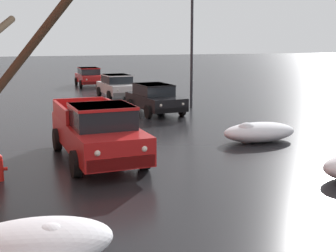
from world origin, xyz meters
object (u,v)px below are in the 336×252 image
at_px(sedan_black_parked_kerbside_close, 155,98).
at_px(street_lamp_post, 192,41).
at_px(pickup_truck_red_approaching_near_lane, 97,131).
at_px(sedan_white_parked_kerbside_mid, 117,86).
at_px(sedan_red_parked_far_down_block, 89,76).

bearing_deg(sedan_black_parked_kerbside_close, street_lamp_post, 24.83).
distance_m(pickup_truck_red_approaching_near_lane, sedan_white_parked_kerbside_mid, 15.00).
relative_size(pickup_truck_red_approaching_near_lane, sedan_red_parked_far_down_block, 1.34).
bearing_deg(sedan_white_parked_kerbside_mid, sedan_red_parked_far_down_block, 92.67).
height_order(sedan_black_parked_kerbside_close, street_lamp_post, street_lamp_post).
xyz_separation_m(sedan_black_parked_kerbside_close, sedan_white_parked_kerbside_mid, (-0.27, 6.56, -0.00)).
distance_m(sedan_black_parked_kerbside_close, sedan_white_parked_kerbside_mid, 6.57).
xyz_separation_m(pickup_truck_red_approaching_near_lane, sedan_black_parked_kerbside_close, (4.39, 7.86, -0.13)).
height_order(pickup_truck_red_approaching_near_lane, sedan_white_parked_kerbside_mid, pickup_truck_red_approaching_near_lane).
bearing_deg(pickup_truck_red_approaching_near_lane, street_lamp_post, 52.80).
height_order(pickup_truck_red_approaching_near_lane, street_lamp_post, street_lamp_post).
bearing_deg(sedan_red_parked_far_down_block, sedan_black_parked_kerbside_close, -87.47).
xyz_separation_m(sedan_black_parked_kerbside_close, street_lamp_post, (2.43, 1.12, 2.72)).
xyz_separation_m(sedan_white_parked_kerbside_mid, street_lamp_post, (2.70, -5.44, 2.72)).
height_order(pickup_truck_red_approaching_near_lane, sedan_red_parked_far_down_block, pickup_truck_red_approaching_near_lane).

